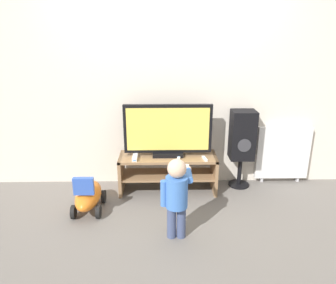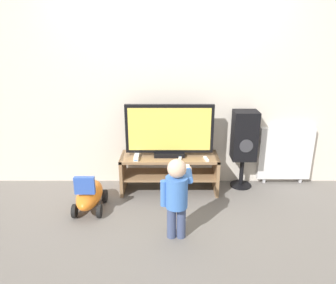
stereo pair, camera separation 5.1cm
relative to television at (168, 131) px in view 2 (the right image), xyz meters
The scene contains 11 objects.
ground_plane 0.77m from the television, 90.00° to the right, with size 16.00×16.00×0.00m, color slate.
wall_back 0.62m from the television, 90.00° to the left, with size 10.00×0.06×2.60m.
tv_stand 0.44m from the television, 90.00° to the right, with size 1.13×0.40×0.44m.
television is the anchor object (origin of this frame).
game_console 0.48m from the television, 164.58° to the right, with size 0.05×0.19×0.04m.
remote_primary 0.52m from the television, 18.74° to the right, with size 0.06×0.13×0.03m.
remote_secondary 0.33m from the television, 38.34° to the right, with size 0.05×0.13×0.03m.
child 0.99m from the television, 86.19° to the right, with size 0.30×0.45×0.78m.
speaker_tower 0.89m from the television, ahead, with size 0.28×0.26×0.95m.
ride_on_toy 1.12m from the television, 151.42° to the right, with size 0.29×0.59×0.45m.
radiator 1.48m from the television, ahead, with size 0.65×0.08×0.72m.
Camera 2 is at (-0.02, -3.33, 1.84)m, focal length 35.00 mm.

